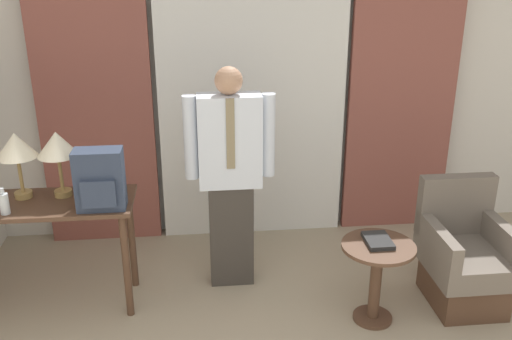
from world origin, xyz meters
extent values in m
cube|color=silver|center=(0.00, 3.12, 1.35)|extent=(10.00, 0.06, 2.70)
cube|color=white|center=(0.00, 2.99, 1.29)|extent=(1.52, 0.06, 2.58)
cube|color=brown|center=(-1.25, 2.99, 1.29)|extent=(0.90, 0.06, 2.58)
cube|color=brown|center=(1.25, 2.99, 1.29)|extent=(0.90, 0.06, 2.58)
cube|color=#4C3323|center=(-1.49, 2.02, 0.77)|extent=(1.20, 0.49, 0.03)
cylinder|color=#4C3323|center=(-0.95, 1.84, 0.38)|extent=(0.05, 0.05, 0.75)
cylinder|color=#4C3323|center=(-0.95, 2.20, 0.38)|extent=(0.05, 0.05, 0.75)
cylinder|color=#9E7F47|center=(-1.62, 2.11, 0.80)|extent=(0.12, 0.12, 0.04)
cylinder|color=#9E7F47|center=(-1.62, 2.11, 0.95)|extent=(0.02, 0.02, 0.25)
cone|color=beige|center=(-1.62, 2.11, 1.15)|extent=(0.26, 0.26, 0.16)
cylinder|color=#9E7F47|center=(-1.36, 2.11, 0.80)|extent=(0.12, 0.12, 0.04)
cylinder|color=#9E7F47|center=(-1.36, 2.11, 0.95)|extent=(0.02, 0.02, 0.25)
cone|color=beige|center=(-1.36, 2.11, 1.15)|extent=(0.26, 0.26, 0.16)
cylinder|color=silver|center=(-1.67, 1.86, 0.85)|extent=(0.06, 0.06, 0.13)
cylinder|color=silver|center=(-1.67, 1.86, 0.94)|extent=(0.03, 0.03, 0.04)
cube|color=#2D384C|center=(-1.07, 1.89, 0.98)|extent=(0.30, 0.16, 0.39)
cube|color=#2D384C|center=(-1.07, 1.79, 0.92)|extent=(0.21, 0.03, 0.18)
cube|color=#38332D|center=(-0.24, 2.20, 0.39)|extent=(0.31, 0.17, 0.78)
cube|color=silver|center=(-0.24, 2.20, 1.10)|extent=(0.44, 0.20, 0.65)
cube|color=#847556|center=(-0.24, 2.09, 1.18)|extent=(0.06, 0.01, 0.49)
cylinder|color=silver|center=(-0.50, 2.20, 1.13)|extent=(0.10, 0.10, 0.58)
cylinder|color=silver|center=(0.03, 2.20, 1.13)|extent=(0.10, 0.10, 0.58)
sphere|color=tan|center=(-0.24, 2.20, 1.52)|extent=(0.19, 0.19, 0.19)
cube|color=#4C3323|center=(1.35, 1.73, 0.13)|extent=(0.45, 0.52, 0.26)
cube|color=#665B51|center=(1.35, 1.73, 0.34)|extent=(0.53, 0.62, 0.16)
cube|color=#665B51|center=(1.35, 2.00, 0.64)|extent=(0.53, 0.10, 0.44)
cube|color=#665B51|center=(1.12, 1.73, 0.51)|extent=(0.08, 0.62, 0.18)
cube|color=#665B51|center=(1.58, 1.73, 0.51)|extent=(0.08, 0.62, 0.18)
cylinder|color=#4C3323|center=(0.67, 1.61, 0.01)|extent=(0.26, 0.26, 0.02)
cylinder|color=#4C3323|center=(0.67, 1.61, 0.27)|extent=(0.08, 0.08, 0.54)
cylinder|color=#4C3323|center=(0.67, 1.61, 0.55)|extent=(0.48, 0.48, 0.02)
cube|color=black|center=(0.67, 1.64, 0.58)|extent=(0.16, 0.23, 0.03)
camera|label=1|loc=(-0.45, -1.50, 2.33)|focal=40.00mm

